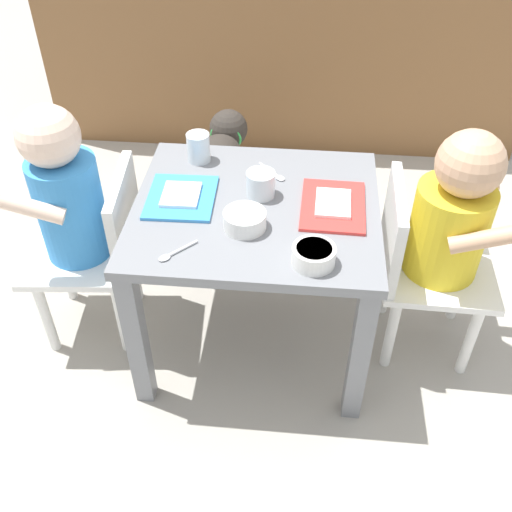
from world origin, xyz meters
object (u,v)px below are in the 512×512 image
object	(u,v)px
spoon_by_right_tray	(174,253)
spoon_by_left_tray	(274,174)
food_tray_left	(181,197)
water_cup_left	(199,149)
dining_table	(256,232)
seated_child_left	(73,204)
seated_child_right	(446,224)
water_cup_right	(261,185)
food_tray_right	(333,205)
veggie_bowl_near	(245,220)
dog	(218,158)
cereal_bowl_left_side	(314,255)

from	to	relation	value
spoon_by_right_tray	spoon_by_left_tray	bearing A→B (deg)	59.83
food_tray_left	water_cup_left	bearing A→B (deg)	85.57
water_cup_left	spoon_by_left_tray	distance (m)	0.21
dining_table	seated_child_left	xyz separation A→B (m)	(-0.45, 0.01, 0.05)
seated_child_right	spoon_by_left_tray	xyz separation A→B (m)	(-0.42, 0.11, 0.05)
food_tray_left	water_cup_left	xyz separation A→B (m)	(0.01, 0.18, 0.03)
dining_table	water_cup_right	world-z (taller)	water_cup_right
food_tray_right	veggie_bowl_near	bearing A→B (deg)	-154.17
dog	food_tray_right	bearing A→B (deg)	-58.52
veggie_bowl_near	water_cup_right	bearing A→B (deg)	79.44
water_cup_right	spoon_by_left_tray	world-z (taller)	water_cup_right
food_tray_right	spoon_by_right_tray	world-z (taller)	food_tray_right
seated_child_right	water_cup_left	size ratio (longest dim) A/B	8.74
seated_child_right	cereal_bowl_left_side	xyz separation A→B (m)	(-0.31, -0.22, 0.06)
water_cup_left	cereal_bowl_left_side	distance (m)	0.49
seated_child_right	dog	bearing A→B (deg)	137.55
spoon_by_left_tray	seated_child_left	bearing A→B (deg)	-165.14
seated_child_right	water_cup_right	world-z (taller)	seated_child_right
seated_child_left	dog	bearing A→B (deg)	66.62
spoon_by_right_tray	food_tray_right	bearing A→B (deg)	30.82
veggie_bowl_near	cereal_bowl_left_side	xyz separation A→B (m)	(0.16, -0.11, 0.00)
seated_child_right	food_tray_left	distance (m)	0.63
water_cup_right	spoon_by_right_tray	size ratio (longest dim) A/B	0.86
food_tray_left	spoon_by_left_tray	world-z (taller)	food_tray_left
dog	food_tray_left	bearing A→B (deg)	-89.15
food_tray_left	spoon_by_right_tray	size ratio (longest dim) A/B	2.34
dining_table	seated_child_left	world-z (taller)	seated_child_left
seated_child_left	water_cup_left	size ratio (longest dim) A/B	9.08
dog	seated_child_left	bearing A→B (deg)	-113.38
dining_table	water_cup_left	distance (m)	0.27
food_tray_left	food_tray_right	bearing A→B (deg)	0.00
spoon_by_right_tray	water_cup_left	bearing A→B (deg)	91.49
dining_table	spoon_by_left_tray	bearing A→B (deg)	76.36
seated_child_right	food_tray_right	size ratio (longest dim) A/B	3.16
dog	spoon_by_right_tray	xyz separation A→B (m)	(0.03, -0.80, 0.26)
water_cup_left	spoon_by_left_tray	bearing A→B (deg)	-14.40
water_cup_right	spoon_by_left_tray	bearing A→B (deg)	74.21
water_cup_right	seated_child_left	bearing A→B (deg)	-175.40
food_tray_right	water_cup_left	bearing A→B (deg)	153.04
dining_table	cereal_bowl_left_side	bearing A→B (deg)	-54.12
water_cup_right	cereal_bowl_left_side	size ratio (longest dim) A/B	0.76
veggie_bowl_near	spoon_by_right_tray	distance (m)	0.18
water_cup_left	spoon_by_right_tray	size ratio (longest dim) A/B	0.93
spoon_by_right_tray	dog	bearing A→B (deg)	92.31
dining_table	water_cup_left	xyz separation A→B (m)	(-0.17, 0.19, 0.11)
seated_child_left	water_cup_right	bearing A→B (deg)	4.60
food_tray_right	spoon_by_right_tray	xyz separation A→B (m)	(-0.34, -0.20, -0.00)
spoon_by_right_tray	water_cup_right	bearing A→B (deg)	55.09
dog	spoon_by_left_tray	xyz separation A→B (m)	(0.22, -0.48, 0.26)
seated_child_right	veggie_bowl_near	bearing A→B (deg)	-166.59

